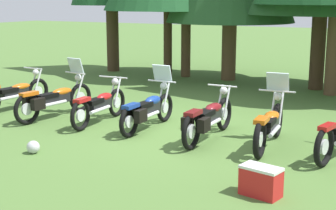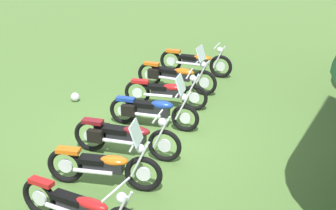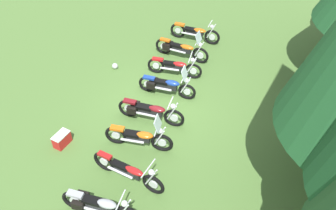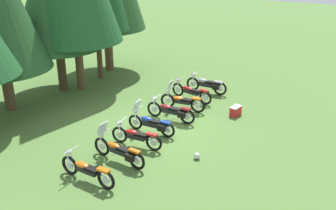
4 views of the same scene
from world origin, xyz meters
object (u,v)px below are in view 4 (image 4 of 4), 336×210
at_px(motorcycle_6, 191,92).
at_px(motorcycle_5, 182,101).
at_px(picnic_cooler, 236,111).
at_px(motorcycle_2, 136,136).
at_px(motorcycle_0, 87,170).
at_px(motorcycle_4, 171,111).
at_px(motorcycle_1, 119,151).
at_px(motorcycle_7, 207,84).
at_px(motorcycle_3, 152,123).
at_px(dropped_helmet, 197,156).

bearing_deg(motorcycle_6, motorcycle_5, 108.21).
bearing_deg(picnic_cooler, motorcycle_2, 151.30).
bearing_deg(motorcycle_2, motorcycle_0, 84.15).
distance_m(motorcycle_2, motorcycle_5, 3.96).
xyz_separation_m(motorcycle_0, motorcycle_4, (5.47, -0.31, 0.02)).
distance_m(motorcycle_4, motorcycle_5, 1.24).
height_order(motorcycle_0, motorcycle_1, motorcycle_1).
relative_size(motorcycle_1, motorcycle_7, 1.05).
xyz_separation_m(motorcycle_4, picnic_cooler, (1.82, -2.35, -0.23)).
bearing_deg(motorcycle_5, motorcycle_6, -88.19).
distance_m(motorcycle_1, motorcycle_4, 3.98).
relative_size(motorcycle_0, picnic_cooler, 3.62).
bearing_deg(motorcycle_2, motorcycle_6, -91.48).
bearing_deg(motorcycle_3, motorcycle_4, -95.01).
height_order(motorcycle_5, dropped_helmet, motorcycle_5).
height_order(motorcycle_4, motorcycle_7, motorcycle_7).
height_order(motorcycle_2, motorcycle_3, motorcycle_3).
height_order(motorcycle_0, motorcycle_4, motorcycle_4).
bearing_deg(motorcycle_3, picnic_cooler, -126.32).
relative_size(motorcycle_0, motorcycle_4, 0.98).
bearing_deg(motorcycle_3, motorcycle_1, 92.99).
distance_m(motorcycle_5, motorcycle_7, 2.62).
bearing_deg(picnic_cooler, motorcycle_7, 47.76).
relative_size(motorcycle_3, motorcycle_4, 0.93).
xyz_separation_m(motorcycle_0, picnic_cooler, (7.29, -2.66, -0.21)).
height_order(motorcycle_0, motorcycle_7, motorcycle_7).
bearing_deg(motorcycle_0, motorcycle_7, -87.77).
xyz_separation_m(motorcycle_1, motorcycle_5, (5.22, 0.03, -0.01)).
relative_size(motorcycle_6, picnic_cooler, 3.73).
height_order(motorcycle_6, picnic_cooler, motorcycle_6).
bearing_deg(motorcycle_7, motorcycle_0, 87.65).
height_order(motorcycle_7, picnic_cooler, motorcycle_7).
xyz_separation_m(motorcycle_0, motorcycle_7, (9.32, -0.42, 0.03)).
relative_size(motorcycle_3, picnic_cooler, 3.45).
bearing_deg(motorcycle_4, motorcycle_7, -90.97).
relative_size(motorcycle_6, dropped_helmet, 9.86).
bearing_deg(motorcycle_0, motorcycle_5, -87.15).
height_order(motorcycle_1, motorcycle_7, motorcycle_1).
distance_m(motorcycle_3, motorcycle_5, 2.72).
relative_size(motorcycle_2, motorcycle_4, 0.93).
xyz_separation_m(motorcycle_1, picnic_cooler, (5.80, -2.40, -0.24)).
height_order(motorcycle_3, motorcycle_4, motorcycle_3).
distance_m(motorcycle_1, motorcycle_6, 6.55).
bearing_deg(motorcycle_7, motorcycle_3, 87.46).
height_order(motorcycle_0, motorcycle_3, motorcycle_3).
distance_m(motorcycle_2, motorcycle_4, 2.72).
bearing_deg(motorcycle_2, picnic_cooler, -121.00).
distance_m(motorcycle_1, motorcycle_5, 5.22).
bearing_deg(motorcycle_6, motorcycle_0, 101.73).
distance_m(motorcycle_2, motorcycle_6, 5.29).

